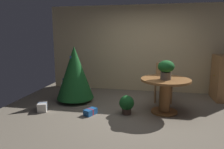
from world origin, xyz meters
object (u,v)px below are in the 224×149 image
Objects in this scene: gift_box_blue at (90,112)px; holiday_tree at (75,72)px; potted_plant at (127,104)px; gift_box_cream at (43,107)px; flower_vase at (166,68)px; wooden_cabinet at (223,78)px; round_dining_table at (165,90)px; wooden_chair_far at (163,80)px.

holiday_tree is at bearing 127.89° from gift_box_blue.
potted_plant is at bearing 14.73° from gift_box_blue.
gift_box_blue is at bearing -1.06° from gift_box_cream.
flower_vase is 1.25× the size of gift_box_cream.
flower_vase is 0.34× the size of wooden_cabinet.
round_dining_table is 3.23× the size of gift_box_blue.
holiday_tree is (-2.25, 0.41, 0.24)m from round_dining_table.
potted_plant is at bearing -126.34° from wooden_chair_far.
potted_plant is (-0.82, -0.24, -0.29)m from round_dining_table.
gift_box_cream is 0.80× the size of potted_plant.
round_dining_table is 2.62× the size of flower_vase.
gift_box_cream is 1.14m from gift_box_blue.
holiday_tree is (-2.24, 0.47, -0.25)m from flower_vase.
flower_vase is 2.11m from wooden_cabinet.
gift_box_cream is 1.92m from potted_plant.
gift_box_blue is at bearing -140.32° from wooden_chair_far.
holiday_tree reaches higher than wooden_cabinet.
holiday_tree is 1.66m from potted_plant.
holiday_tree is at bearing 169.77° from round_dining_table.
wooden_cabinet is at bearing 32.69° from potted_plant.
holiday_tree reaches higher than flower_vase.
flower_vase reaches higher than potted_plant.
gift_box_blue is (1.14, -0.02, -0.03)m from gift_box_cream.
flower_vase is 1.04m from wooden_chair_far.
holiday_tree is (-2.25, -0.46, 0.20)m from wooden_chair_far.
wooden_chair_far is at bearing 90.00° from round_dining_table.
round_dining_table is at bearing 15.70° from gift_box_blue.
flower_vase is at bearing -11.95° from holiday_tree.
wooden_cabinet is at bearing 14.81° from wooden_chair_far.
gift_box_blue is at bearing -52.11° from holiday_tree.
holiday_tree reaches higher than wooden_chair_far.
potted_plant is (-0.81, -0.18, -0.78)m from flower_vase.
gift_box_blue is (-1.59, -0.45, -0.46)m from round_dining_table.
flower_vase is 1.14m from potted_plant.
gift_box_blue is 0.80× the size of potted_plant.
wooden_chair_far is (0.01, 0.94, -0.45)m from flower_vase.
potted_plant is (1.91, 0.18, 0.13)m from gift_box_cream.
gift_box_cream is at bearing -158.30° from wooden_cabinet.
wooden_chair_far is 0.84× the size of wooden_cabinet.
holiday_tree is at bearing 155.54° from potted_plant.
wooden_chair_far is 1.42m from potted_plant.
wooden_cabinet is at bearing 21.70° from gift_box_cream.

